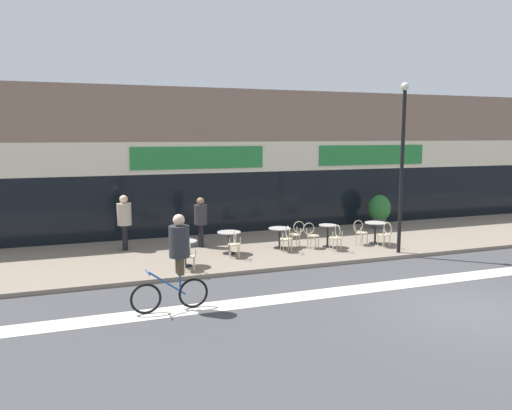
# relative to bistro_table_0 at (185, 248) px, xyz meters

# --- Properties ---
(ground_plane) EXTENTS (120.00, 120.00, 0.00)m
(ground_plane) POSITION_rel_bistro_table_0_xyz_m (5.36, -5.57, -0.67)
(ground_plane) COLOR #424244
(sidewalk_slab) EXTENTS (40.00, 5.50, 0.12)m
(sidewalk_slab) POSITION_rel_bistro_table_0_xyz_m (5.36, 1.68, -0.61)
(sidewalk_slab) COLOR gray
(sidewalk_slab) RESTS_ON ground
(storefront_facade) EXTENTS (40.00, 4.06, 5.76)m
(storefront_facade) POSITION_rel_bistro_table_0_xyz_m (5.36, 6.40, 2.19)
(storefront_facade) COLOR #7F6656
(storefront_facade) RESTS_ON ground
(bike_lane_stripe) EXTENTS (36.00, 0.70, 0.01)m
(bike_lane_stripe) POSITION_rel_bistro_table_0_xyz_m (5.36, -3.38, -0.67)
(bike_lane_stripe) COLOR silver
(bike_lane_stripe) RESTS_ON ground
(bistro_table_0) EXTENTS (0.73, 0.73, 0.77)m
(bistro_table_0) POSITION_rel_bistro_table_0_xyz_m (0.00, 0.00, 0.00)
(bistro_table_0) COLOR black
(bistro_table_0) RESTS_ON sidewalk_slab
(bistro_table_1) EXTENTS (0.77, 0.77, 0.73)m
(bistro_table_1) POSITION_rel_bistro_table_0_xyz_m (1.68, 1.06, -0.03)
(bistro_table_1) COLOR black
(bistro_table_1) RESTS_ON sidewalk_slab
(bistro_table_2) EXTENTS (0.76, 0.76, 0.70)m
(bistro_table_2) POSITION_rel_bistro_table_0_xyz_m (3.54, 1.24, -0.04)
(bistro_table_2) COLOR black
(bistro_table_2) RESTS_ON sidewalk_slab
(bistro_table_3) EXTENTS (0.61, 0.61, 0.78)m
(bistro_table_3) POSITION_rel_bistro_table_0_xyz_m (5.18, 0.84, -0.01)
(bistro_table_3) COLOR black
(bistro_table_3) RESTS_ON sidewalk_slab
(bistro_table_4) EXTENTS (0.76, 0.76, 0.77)m
(bistro_table_4) POSITION_rel_bistro_table_0_xyz_m (7.03, 0.73, 0.00)
(bistro_table_4) COLOR black
(bistro_table_4) RESTS_ON sidewalk_slab
(cafe_chair_0_near) EXTENTS (0.44, 0.59, 0.90)m
(cafe_chair_0_near) POSITION_rel_bistro_table_0_xyz_m (-0.01, -0.63, -0.03)
(cafe_chair_0_near) COLOR beige
(cafe_chair_0_near) RESTS_ON sidewalk_slab
(cafe_chair_1_near) EXTENTS (0.45, 0.60, 0.90)m
(cafe_chair_1_near) POSITION_rel_bistro_table_0_xyz_m (1.67, 0.44, -0.03)
(cafe_chair_1_near) COLOR beige
(cafe_chair_1_near) RESTS_ON sidewalk_slab
(cafe_chair_2_near) EXTENTS (0.42, 0.59, 0.90)m
(cafe_chair_2_near) POSITION_rel_bistro_table_0_xyz_m (3.54, 0.61, -0.03)
(cafe_chair_2_near) COLOR beige
(cafe_chair_2_near) RESTS_ON sidewalk_slab
(cafe_chair_2_side) EXTENTS (0.58, 0.42, 0.90)m
(cafe_chair_2_side) POSITION_rel_bistro_table_0_xyz_m (4.17, 1.23, -0.03)
(cafe_chair_2_side) COLOR beige
(cafe_chair_2_side) RESTS_ON sidewalk_slab
(cafe_chair_3_near) EXTENTS (0.43, 0.59, 0.90)m
(cafe_chair_3_near) POSITION_rel_bistro_table_0_xyz_m (5.17, 0.22, -0.03)
(cafe_chair_3_near) COLOR beige
(cafe_chair_3_near) RESTS_ON sidewalk_slab
(cafe_chair_3_side) EXTENTS (0.59, 0.42, 0.90)m
(cafe_chair_3_side) POSITION_rel_bistro_table_0_xyz_m (4.55, 0.85, -0.03)
(cafe_chair_3_side) COLOR beige
(cafe_chair_3_side) RESTS_ON sidewalk_slab
(cafe_chair_4_near) EXTENTS (0.43, 0.59, 0.90)m
(cafe_chair_4_near) POSITION_rel_bistro_table_0_xyz_m (7.03, 0.11, -0.03)
(cafe_chair_4_near) COLOR beige
(cafe_chair_4_near) RESTS_ON sidewalk_slab
(cafe_chair_4_side) EXTENTS (0.59, 0.43, 0.90)m
(cafe_chair_4_side) POSITION_rel_bistro_table_0_xyz_m (6.40, 0.73, -0.03)
(cafe_chair_4_side) COLOR beige
(cafe_chair_4_side) RESTS_ON sidewalk_slab
(planter_pot) EXTENTS (0.92, 0.92, 1.39)m
(planter_pot) POSITION_rel_bistro_table_0_xyz_m (8.89, 3.28, 0.21)
(planter_pot) COLOR #4C4C51
(planter_pot) RESTS_ON sidewalk_slab
(lamp_post) EXTENTS (0.26, 0.26, 5.51)m
(lamp_post) POSITION_rel_bistro_table_0_xyz_m (7.01, -0.69, 2.61)
(lamp_post) COLOR black
(lamp_post) RESTS_ON sidewalk_slab
(cyclist_0) EXTENTS (1.79, 0.51, 2.22)m
(cyclist_0) POSITION_rel_bistro_table_0_xyz_m (-0.86, -3.30, 0.63)
(cyclist_0) COLOR black
(cyclist_0) RESTS_ON ground
(pedestrian_near_end) EXTENTS (0.47, 0.47, 1.73)m
(pedestrian_near_end) POSITION_rel_bistro_table_0_xyz_m (1.07, 2.39, 0.48)
(pedestrian_near_end) COLOR black
(pedestrian_near_end) RESTS_ON sidewalk_slab
(pedestrian_far_end) EXTENTS (0.56, 0.56, 1.87)m
(pedestrian_far_end) POSITION_rel_bistro_table_0_xyz_m (-1.46, 2.81, 0.56)
(pedestrian_far_end) COLOR black
(pedestrian_far_end) RESTS_ON sidewalk_slab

